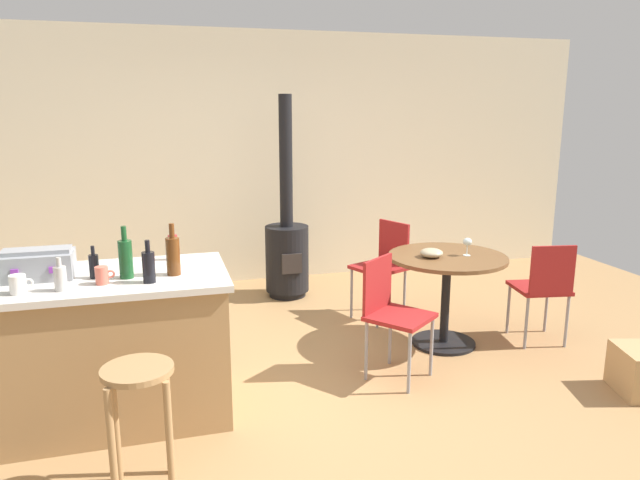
# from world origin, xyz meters

# --- Properties ---
(ground_plane) EXTENTS (8.80, 8.80, 0.00)m
(ground_plane) POSITION_xyz_m (0.00, 0.00, 0.00)
(ground_plane) COLOR #A37A4C
(back_wall) EXTENTS (8.00, 0.10, 2.70)m
(back_wall) POSITION_xyz_m (0.00, 2.84, 1.35)
(back_wall) COLOR beige
(back_wall) RESTS_ON ground_plane
(kitchen_island) EXTENTS (1.54, 0.83, 0.92)m
(kitchen_island) POSITION_xyz_m (-1.31, 0.03, 0.46)
(kitchen_island) COLOR #A37A4C
(kitchen_island) RESTS_ON ground_plane
(wooden_stool) EXTENTS (0.35, 0.35, 0.68)m
(wooden_stool) POSITION_xyz_m (-1.06, -0.81, 0.50)
(wooden_stool) COLOR #A37A4C
(wooden_stool) RESTS_ON ground_plane
(dining_table) EXTENTS (0.94, 0.94, 0.75)m
(dining_table) POSITION_xyz_m (1.28, 0.52, 0.57)
(dining_table) COLOR black
(dining_table) RESTS_ON ground_plane
(folding_chair_near) EXTENTS (0.56, 0.56, 0.86)m
(folding_chair_near) POSITION_xyz_m (0.63, 0.10, 0.51)
(folding_chair_near) COLOR maroon
(folding_chair_near) RESTS_ON ground_plane
(folding_chair_far) EXTENTS (0.46, 0.46, 0.85)m
(folding_chair_far) POSITION_xyz_m (2.04, 0.32, 0.50)
(folding_chair_far) COLOR maroon
(folding_chair_far) RESTS_ON ground_plane
(folding_chair_left) EXTENTS (0.53, 0.53, 0.88)m
(folding_chair_left) POSITION_xyz_m (1.03, 1.25, 0.53)
(folding_chair_left) COLOR maroon
(folding_chair_left) RESTS_ON ground_plane
(wood_stove) EXTENTS (0.44, 0.45, 2.03)m
(wood_stove) POSITION_xyz_m (0.32, 2.11, 0.51)
(wood_stove) COLOR black
(wood_stove) RESTS_ON ground_plane
(toolbox) EXTENTS (0.40, 0.26, 0.18)m
(toolbox) POSITION_xyz_m (-1.62, 0.08, 1.00)
(toolbox) COLOR gray
(toolbox) RESTS_ON kitchen_island
(bottle_1) EXTENTS (0.06, 0.06, 0.19)m
(bottle_1) POSITION_xyz_m (-1.30, -0.00, 0.99)
(bottle_1) COLOR black
(bottle_1) RESTS_ON kitchen_island
(bottle_2) EXTENTS (0.08, 0.08, 0.31)m
(bottle_2) POSITION_xyz_m (-1.12, -0.05, 1.04)
(bottle_2) COLOR #194C23
(bottle_2) RESTS_ON kitchen_island
(bottle_3) EXTENTS (0.07, 0.07, 0.25)m
(bottle_3) POSITION_xyz_m (-0.99, -0.18, 1.01)
(bottle_3) COLOR black
(bottle_3) RESTS_ON kitchen_island
(bottle_4) EXTENTS (0.07, 0.07, 0.19)m
(bottle_4) POSITION_xyz_m (-1.46, -0.21, 0.99)
(bottle_4) COLOR #B7B2AD
(bottle_4) RESTS_ON kitchen_island
(bottle_5) EXTENTS (0.08, 0.08, 0.31)m
(bottle_5) POSITION_xyz_m (-0.85, -0.06, 1.04)
(bottle_5) COLOR #603314
(bottle_5) RESTS_ON kitchen_island
(bottle_6) EXTENTS (0.06, 0.06, 0.23)m
(bottle_6) POSITION_xyz_m (-0.84, 0.31, 1.01)
(bottle_6) COLOR maroon
(bottle_6) RESTS_ON kitchen_island
(cup_0) EXTENTS (0.12, 0.09, 0.10)m
(cup_0) POSITION_xyz_m (-1.67, -0.21, 0.97)
(cup_0) COLOR white
(cup_0) RESTS_ON kitchen_island
(cup_1) EXTENTS (0.11, 0.07, 0.10)m
(cup_1) POSITION_xyz_m (-1.25, -0.14, 0.97)
(cup_1) COLOR #DB6651
(cup_1) RESTS_ON kitchen_island
(wine_glass) EXTENTS (0.07, 0.07, 0.14)m
(wine_glass) POSITION_xyz_m (1.42, 0.48, 0.86)
(wine_glass) COLOR silver
(wine_glass) RESTS_ON dining_table
(serving_bowl) EXTENTS (0.18, 0.18, 0.07)m
(serving_bowl) POSITION_xyz_m (1.13, 0.50, 0.78)
(serving_bowl) COLOR tan
(serving_bowl) RESTS_ON dining_table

